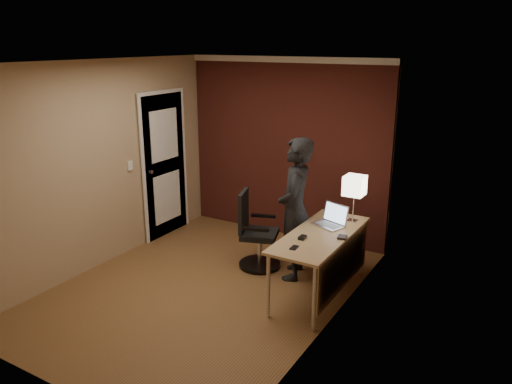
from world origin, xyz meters
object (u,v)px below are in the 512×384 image
person (295,209)px  laptop (332,219)px  phone (294,248)px  mouse (302,237)px  desk (326,246)px  office_chair (255,235)px  desk_lamp (355,186)px  wallet (342,237)px

person → laptop: bearing=72.6°
laptop → phone: laptop is taller
mouse → desk: bearing=52.9°
desk → phone: (-0.14, -0.49, 0.13)m
desk → laptop: bearing=103.0°
phone → person: size_ratio=0.07×
office_chair → person: size_ratio=0.56×
mouse → phone: mouse is taller
desk_lamp → person: bearing=-159.3°
desk → laptop: laptop is taller
office_chair → desk_lamp: bearing=12.4°
desk → wallet: bearing=-2.6°
mouse → wallet: bearing=32.4°
mouse → person: person is taller
phone → office_chair: (-0.91, 0.77, -0.32)m
desk → mouse: size_ratio=15.00×
desk_lamp → wallet: size_ratio=4.86×
office_chair → laptop: bearing=1.7°
person → phone: bearing=7.1°
desk_lamp → mouse: desk_lamp is taller
desk_lamp → office_chair: 1.38m
wallet → office_chair: office_chair is taller
office_chair → person: 0.67m
desk_lamp → person: (-0.62, -0.23, -0.31)m
laptop → office_chair: office_chair is taller
desk_lamp → office_chair: size_ratio=0.57×
laptop → phone: 0.81m
desk_lamp → person: 0.73m
mouse → wallet: mouse is taller
desk → phone: 0.53m
wallet → phone: bearing=-123.2°
desk → laptop: (-0.07, 0.31, 0.19)m
desk_lamp → phone: bearing=-102.9°
mouse → office_chair: (-0.88, 0.51, -0.33)m
desk → person: size_ratio=0.90×
mouse → desk_lamp: bearing=70.2°
office_chair → phone: bearing=-40.3°
desk_lamp → laptop: size_ratio=1.34×
desk → office_chair: 1.10m
person → office_chair: bearing=-106.6°
wallet → office_chair: 1.30m
mouse → wallet: size_ratio=0.91×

